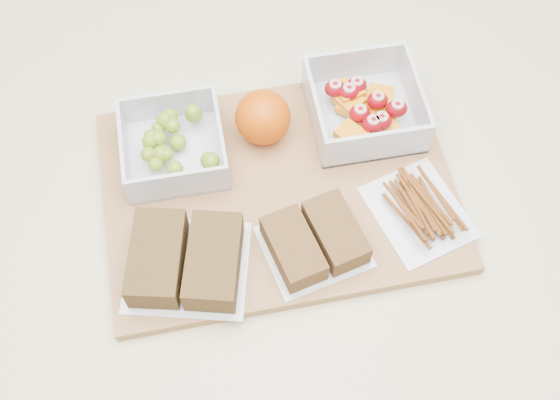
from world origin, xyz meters
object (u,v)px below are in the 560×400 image
at_px(sandwich_bag_left, 186,260).
at_px(orange, 263,117).
at_px(cutting_board, 279,190).
at_px(fruit_container, 364,108).
at_px(pretzel_bag, 420,207).
at_px(sandwich_bag_center, 315,241).
at_px(grape_container, 175,145).

bearing_deg(sandwich_bag_left, orange, 55.08).
bearing_deg(orange, cutting_board, -86.50).
xyz_separation_m(fruit_container, pretzel_bag, (0.03, -0.15, -0.01)).
bearing_deg(fruit_container, sandwich_bag_center, -120.33).
xyz_separation_m(fruit_container, orange, (-0.13, -0.00, 0.01)).
distance_m(fruit_container, sandwich_bag_left, 0.30).
bearing_deg(grape_container, cutting_board, -30.52).
relative_size(fruit_container, sandwich_bag_left, 0.83).
height_order(cutting_board, sandwich_bag_center, sandwich_bag_center).
relative_size(cutting_board, sandwich_bag_left, 2.60).
relative_size(sandwich_bag_center, pretzel_bag, 0.92).
relative_size(cutting_board, fruit_container, 3.14).
bearing_deg(orange, fruit_container, 0.39).
distance_m(cutting_board, sandwich_bag_center, 0.09).
bearing_deg(grape_container, sandwich_bag_left, -91.69).
xyz_separation_m(grape_container, sandwich_bag_center, (0.14, -0.15, -0.00)).
distance_m(cutting_board, sandwich_bag_left, 0.15).
bearing_deg(grape_container, sandwich_bag_center, -47.46).
distance_m(cutting_board, orange, 0.09).
relative_size(grape_container, orange, 1.77).
distance_m(cutting_board, fruit_container, 0.15).
bearing_deg(sandwich_bag_left, grape_container, 88.31).
distance_m(sandwich_bag_left, pretzel_bag, 0.28).
height_order(orange, pretzel_bag, orange).
xyz_separation_m(sandwich_bag_left, sandwich_bag_center, (0.15, -0.00, -0.00)).
bearing_deg(cutting_board, sandwich_bag_center, -74.08).
distance_m(fruit_container, orange, 0.13).
height_order(cutting_board, sandwich_bag_left, sandwich_bag_left).
height_order(sandwich_bag_left, pretzel_bag, sandwich_bag_left).
relative_size(sandwich_bag_left, pretzel_bag, 1.13).
xyz_separation_m(fruit_container, sandwich_bag_left, (-0.24, -0.17, -0.00)).
relative_size(sandwich_bag_left, sandwich_bag_center, 1.23).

